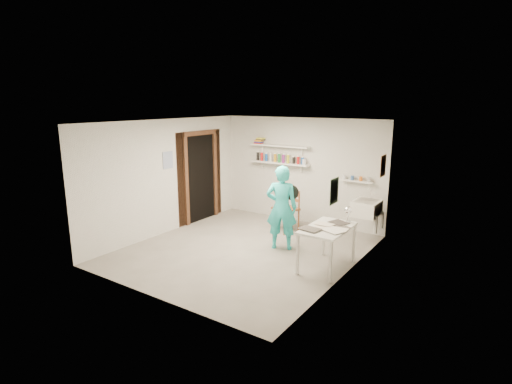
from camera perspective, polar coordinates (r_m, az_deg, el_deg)
The scene contains 27 objects.
floor at distance 7.67m, azimuth -1.68°, elevation -8.31°, with size 4.00×4.50×0.02m, color slate.
ceiling at distance 7.16m, azimuth -1.81°, elevation 10.07°, with size 4.00×4.50×0.02m, color silver.
wall_back at distance 9.21m, azimuth 6.45°, elevation 3.06°, with size 4.00×0.02×2.40m, color silver.
wall_front at distance 5.69m, azimuth -15.10°, elevation -3.52°, with size 4.00×0.02×2.40m, color silver.
wall_left at distance 8.62m, azimuth -12.70°, elevation 2.14°, with size 0.02×4.50×2.40m, color silver.
wall_right at distance 6.39m, azimuth 13.10°, elevation -1.60°, with size 0.02×4.50×2.40m, color silver.
doorway_recess at distance 9.38m, azimuth -7.92°, elevation 1.96°, with size 0.02×0.90×2.00m, color black.
corridor_box at distance 9.85m, azimuth -11.03°, elevation 2.66°, with size 1.40×1.50×2.10m, color brown.
door_lintel at distance 9.23m, azimuth -8.03°, elevation 8.36°, with size 0.06×1.05×0.10m, color brown.
door_jamb_near at distance 9.01m, azimuth -9.94°, elevation 1.43°, with size 0.06×0.10×2.00m, color brown.
door_jamb_far at distance 9.74m, azimuth -5.89°, elevation 2.42°, with size 0.06×0.10×2.00m, color brown.
shelf_lower at distance 9.32m, azimuth 3.37°, elevation 4.17°, with size 1.50×0.22×0.03m, color white.
shelf_upper at distance 9.26m, azimuth 3.40°, elevation 6.61°, with size 1.50×0.22×0.03m, color white.
ledge_shelf at distance 8.62m, azimuth 14.15°, elevation 1.53°, with size 0.70×0.14×0.03m, color white.
poster_left at distance 8.58m, azimuth -12.47°, elevation 4.48°, with size 0.01×0.28×0.36m, color #334C7F.
poster_right_a at distance 8.01m, azimuth 17.70°, elevation 3.58°, with size 0.01×0.34×0.42m, color #995933.
poster_right_b at distance 5.83m, azimuth 11.11°, elevation 0.14°, with size 0.01×0.30×0.38m, color #3F724C.
belfast_sink at distance 8.16m, azimuth 15.50°, elevation -2.23°, with size 0.48×0.60×0.30m, color white.
man at distance 7.51m, azimuth 3.67°, elevation -2.25°, with size 0.59×0.38×1.61m, color #28C8C8.
wall_clock at distance 7.57m, azimuth 5.04°, elevation -0.06°, with size 0.29×0.29×0.04m, color beige.
wooden_chair at distance 8.59m, azimuth 4.27°, elevation -2.38°, with size 0.47×0.45×1.00m, color brown.
work_table at distance 6.85m, azimuth 10.08°, elevation -7.84°, with size 0.65×1.08×0.72m, color silver.
desk_lamp at distance 6.99m, azimuth 13.05°, elevation -2.54°, with size 0.14×0.14×0.14m, color white.
spray_cans at distance 9.30m, azimuth 3.38°, elevation 4.77°, with size 1.34×0.06×0.17m.
book_stack at distance 9.55m, azimuth 0.49°, elevation 7.34°, with size 0.26×0.14×0.14m.
ledge_pots at distance 8.61m, azimuth 14.17°, elevation 1.92°, with size 0.48×0.07×0.09m.
papers at distance 6.72m, azimuth 10.20°, elevation -4.83°, with size 0.30×0.22×0.03m.
Camera 1 is at (4.16, -5.81, 2.77)m, focal length 28.00 mm.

